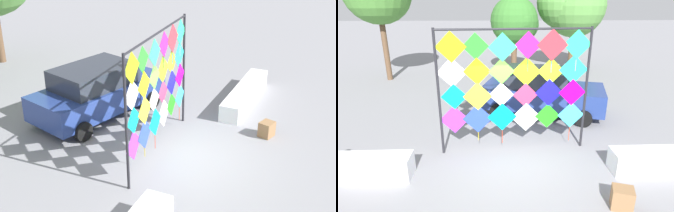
% 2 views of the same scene
% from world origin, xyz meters
% --- Properties ---
extents(ground, '(120.00, 120.00, 0.00)m').
position_xyz_m(ground, '(0.00, 0.00, 0.00)').
color(ground, gray).
extents(plaza_ledge_right, '(3.89, 0.64, 0.58)m').
position_xyz_m(plaza_ledge_right, '(4.42, -0.58, 0.29)').
color(plaza_ledge_right, white).
rests_on(plaza_ledge_right, ground).
extents(kite_display_rack, '(4.09, 0.32, 3.46)m').
position_xyz_m(kite_display_rack, '(0.10, 0.67, 2.05)').
color(kite_display_rack, '#232328').
rests_on(kite_display_rack, ground).
extents(parked_car, '(4.79, 3.02, 1.72)m').
position_xyz_m(parked_car, '(1.34, 3.49, 0.87)').
color(parked_car, navy).
rests_on(parked_car, ground).
extents(cardboard_box_large, '(0.52, 0.48, 0.46)m').
position_xyz_m(cardboard_box_large, '(2.18, -1.88, 0.23)').
color(cardboard_box_large, olive).
rests_on(cardboard_box_large, ground).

